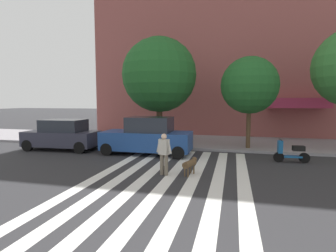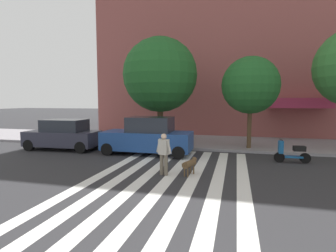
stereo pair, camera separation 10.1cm
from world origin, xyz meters
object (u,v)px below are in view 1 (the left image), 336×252
object	(u,v)px
parked_car_near_curb	(62,135)
street_tree_nearest	(159,75)
street_tree_middle	(250,85)
parked_scooter	(292,153)
pedestrian_dog_walker	(164,152)
dog_on_leash	(190,164)
parked_car_behind_first	(147,137)

from	to	relation	value
parked_car_near_curb	street_tree_nearest	size ratio (longest dim) A/B	0.64
parked_car_near_curb	street_tree_middle	distance (m)	11.38
parked_scooter	street_tree_middle	world-z (taller)	street_tree_middle
street_tree_middle	parked_scooter	bearing A→B (deg)	-56.50
pedestrian_dog_walker	dog_on_leash	xyz separation A→B (m)	(0.99, 0.27, -0.48)
parked_car_near_curb	street_tree_middle	bearing A→B (deg)	13.04
parked_scooter	parked_car_behind_first	bearing A→B (deg)	177.71
parked_scooter	dog_on_leash	bearing A→B (deg)	-143.42
parked_car_near_curb	dog_on_leash	distance (m)	8.96
parked_car_near_curb	street_tree_nearest	world-z (taller)	street_tree_nearest
parked_scooter	parked_car_near_curb	bearing A→B (deg)	178.67
street_tree_nearest	dog_on_leash	distance (m)	8.18
parked_scooter	dog_on_leash	distance (m)	5.37
street_tree_nearest	pedestrian_dog_walker	size ratio (longest dim) A/B	4.14
parked_scooter	street_tree_nearest	bearing A→B (deg)	156.62
pedestrian_dog_walker	dog_on_leash	world-z (taller)	pedestrian_dog_walker
parked_car_behind_first	dog_on_leash	distance (m)	4.58
parked_car_behind_first	pedestrian_dog_walker	bearing A→B (deg)	-62.79
street_tree_middle	pedestrian_dog_walker	size ratio (longest dim) A/B	3.23
parked_car_near_curb	street_tree_nearest	bearing A→B (deg)	29.15
parked_car_near_curb	parked_car_behind_first	bearing A→B (deg)	-0.02
parked_scooter	street_tree_nearest	size ratio (longest dim) A/B	0.24
pedestrian_dog_walker	parked_scooter	bearing A→B (deg)	33.23
street_tree_middle	parked_car_behind_first	bearing A→B (deg)	-155.30
parked_scooter	street_tree_middle	xyz separation A→B (m)	(-1.83, 2.77, 3.31)
parked_scooter	pedestrian_dog_walker	bearing A→B (deg)	-146.77
parked_scooter	dog_on_leash	world-z (taller)	parked_scooter
pedestrian_dog_walker	dog_on_leash	size ratio (longest dim) A/B	1.50
parked_car_near_curb	pedestrian_dog_walker	distance (m)	8.17
parked_car_behind_first	street_tree_nearest	xyz separation A→B (m)	(-0.13, 2.89, 3.59)
pedestrian_dog_walker	street_tree_nearest	bearing A→B (deg)	107.23
parked_scooter	pedestrian_dog_walker	world-z (taller)	pedestrian_dog_walker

